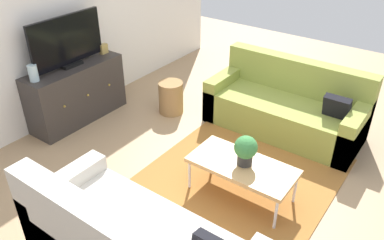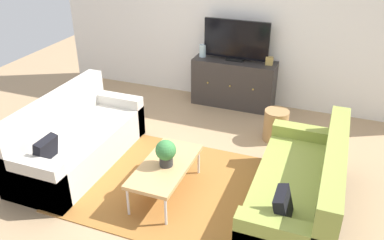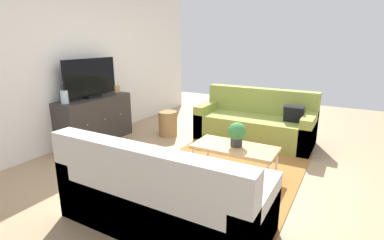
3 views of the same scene
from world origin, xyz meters
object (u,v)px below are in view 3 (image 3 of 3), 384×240
Objects in this scene: flat_screen_tv at (91,78)px; glass_vase at (64,97)px; couch_left_side at (160,200)px; couch_right_side at (256,124)px; coffee_table at (235,149)px; potted_plant at (237,133)px; mantel_clock at (116,89)px; wicker_basket at (168,124)px; tv_console at (95,120)px.

glass_vase is (-0.55, -0.02, -0.22)m from flat_screen_tv.
couch_left_side and couch_right_side have the same top height.
coffee_table is 0.20m from potted_plant.
flat_screen_tv is at bearing 177.91° from mantel_clock.
couch_left_side is at bearing 171.81° from potted_plant.
coffee_table is 2.34× the size of wicker_basket.
couch_left_side is at bearing 180.00° from couch_right_side.
couch_right_side is 6.24× the size of potted_plant.
glass_vase is 1.10m from mantel_clock.
potted_plant is (1.39, -0.20, 0.28)m from couch_left_side.
couch_left_side is 1.84× the size of coffee_table.
mantel_clock is (0.55, -0.02, -0.26)m from flat_screen_tv.
tv_console is at bearing 121.11° from couch_right_side.
flat_screen_tv is at bearing 120.89° from couch_right_side.
tv_console is at bearing 58.71° from couch_left_side.
couch_left_side is at bearing -121.07° from flat_screen_tv.
glass_vase is at bearing 129.83° from couch_right_side.
tv_console is at bearing -0.00° from glass_vase.
mantel_clock is at bearing 0.00° from tv_console.
couch_left_side is at bearing -121.29° from tv_console.
wicker_basket is (0.87, -0.92, -0.87)m from flat_screen_tv.
coffee_table is at bearing -119.51° from wicker_basket.
tv_console reaches higher than wicker_basket.
wicker_basket is at bearing -70.32° from mantel_clock.
wicker_basket is (0.94, 1.66, -0.14)m from coffee_table.
coffee_table is 2.68m from mantel_clock.
potted_plant is 1.94m from wicker_basket.
couch_left_side is 6.24× the size of potted_plant.
flat_screen_tv reaches higher than couch_right_side.
mantel_clock is (0.60, 2.57, 0.27)m from potted_plant.
tv_console is (0.05, 2.57, -0.18)m from potted_plant.
tv_console is (-1.43, 2.37, 0.09)m from couch_right_side.
mantel_clock is (-0.88, 2.37, 0.54)m from couch_right_side.
potted_plant reaches higher than wicker_basket.
couch_right_side is at bearing -58.89° from tv_console.
couch_left_side is at bearing -129.98° from mantel_clock.
mantel_clock reaches higher than wicker_basket.
wicker_basket is at bearing 61.11° from potted_plant.
flat_screen_tv reaches higher than wicker_basket.
tv_console reaches higher than potted_plant.
potted_plant is 2.66m from mantel_clock.
glass_vase is at bearing 100.90° from potted_plant.
couch_right_side reaches higher than tv_console.
tv_console is at bearing -180.00° from mantel_clock.
flat_screen_tv is (-1.43, 2.39, 0.80)m from couch_right_side.
mantel_clock is at bearing 110.44° from couch_right_side.
tv_console is 2.95× the size of wicker_basket.
potted_plant is at bearing -103.12° from mantel_clock.
flat_screen_tv reaches higher than couch_left_side.
flat_screen_tv reaches higher than tv_console.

